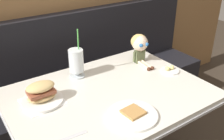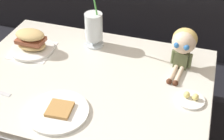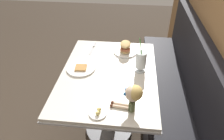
# 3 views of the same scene
# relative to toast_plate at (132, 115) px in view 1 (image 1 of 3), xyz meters

# --- Properties ---
(booth_bench) EXTENTS (2.60, 0.48, 1.00)m
(booth_bench) POSITION_rel_toast_plate_xyz_m (0.03, 0.87, -0.42)
(booth_bench) COLOR black
(booth_bench) RESTS_ON ground
(diner_table) EXTENTS (1.11, 0.81, 0.74)m
(diner_table) POSITION_rel_toast_plate_xyz_m (0.03, 0.25, -0.21)
(diner_table) COLOR silver
(diner_table) RESTS_ON ground
(toast_plate) EXTENTS (0.25, 0.25, 0.03)m
(toast_plate) POSITION_rel_toast_plate_xyz_m (0.00, 0.00, 0.00)
(toast_plate) COLOR white
(toast_plate) RESTS_ON diner_table
(milkshake_glass) EXTENTS (0.10, 0.10, 0.31)m
(milkshake_glass) POSITION_rel_toast_plate_xyz_m (-0.03, 0.51, 0.09)
(milkshake_glass) COLOR silver
(milkshake_glass) RESTS_ON diner_table
(sandwich_plate) EXTENTS (0.22, 0.22, 0.12)m
(sandwich_plate) POSITION_rel_toast_plate_xyz_m (-0.32, 0.37, 0.04)
(sandwich_plate) COLOR white
(sandwich_plate) RESTS_ON diner_table
(butter_saucer) EXTENTS (0.12, 0.12, 0.04)m
(butter_saucer) POSITION_rel_toast_plate_xyz_m (0.49, 0.23, 0.00)
(butter_saucer) COLOR white
(butter_saucer) RESTS_ON diner_table
(seated_doll) EXTENTS (0.12, 0.22, 0.20)m
(seated_doll) POSITION_rel_toast_plate_xyz_m (0.42, 0.46, 0.12)
(seated_doll) COLOR #5B6642
(seated_doll) RESTS_ON diner_table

